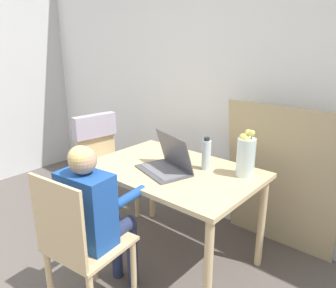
{
  "coord_description": "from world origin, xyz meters",
  "views": [
    {
      "loc": [
        1.49,
        -0.12,
        1.55
      ],
      "look_at": [
        0.16,
        1.44,
        0.89
      ],
      "focal_mm": 35.0,
      "sensor_mm": 36.0,
      "label": 1
    }
  ],
  "objects_px": {
    "laptop": "(168,162)",
    "flower_vase": "(246,155)",
    "chair_occupied": "(80,246)",
    "chair_spare": "(100,149)",
    "person_seated": "(95,210)",
    "water_bottle": "(206,154)"
  },
  "relations": [
    {
      "from": "chair_occupied",
      "to": "laptop",
      "type": "height_order",
      "value": "laptop"
    },
    {
      "from": "chair_occupied",
      "to": "person_seated",
      "type": "distance_m",
      "value": 0.21
    },
    {
      "from": "person_seated",
      "to": "laptop",
      "type": "height_order",
      "value": "person_seated"
    },
    {
      "from": "laptop",
      "to": "water_bottle",
      "type": "relative_size",
      "value": 1.87
    },
    {
      "from": "chair_occupied",
      "to": "chair_spare",
      "type": "xyz_separation_m",
      "value": [
        -0.88,
        0.85,
        0.14
      ]
    },
    {
      "from": "laptop",
      "to": "flower_vase",
      "type": "distance_m",
      "value": 0.51
    },
    {
      "from": "water_bottle",
      "to": "laptop",
      "type": "bearing_deg",
      "value": -134.48
    },
    {
      "from": "person_seated",
      "to": "flower_vase",
      "type": "xyz_separation_m",
      "value": [
        0.48,
        0.83,
        0.21
      ]
    },
    {
      "from": "chair_occupied",
      "to": "chair_spare",
      "type": "relative_size",
      "value": 0.99
    },
    {
      "from": "chair_spare",
      "to": "water_bottle",
      "type": "height_order",
      "value": "water_bottle"
    },
    {
      "from": "laptop",
      "to": "water_bottle",
      "type": "distance_m",
      "value": 0.26
    },
    {
      "from": "chair_spare",
      "to": "chair_occupied",
      "type": "bearing_deg",
      "value": -126.04
    },
    {
      "from": "chair_spare",
      "to": "laptop",
      "type": "xyz_separation_m",
      "value": [
        0.92,
        -0.15,
        0.15
      ]
    },
    {
      "from": "flower_vase",
      "to": "water_bottle",
      "type": "xyz_separation_m",
      "value": [
        -0.25,
        -0.07,
        -0.03
      ]
    },
    {
      "from": "chair_occupied",
      "to": "laptop",
      "type": "bearing_deg",
      "value": -99.51
    },
    {
      "from": "chair_spare",
      "to": "flower_vase",
      "type": "distance_m",
      "value": 1.37
    },
    {
      "from": "chair_spare",
      "to": "person_seated",
      "type": "relative_size",
      "value": 0.88
    },
    {
      "from": "flower_vase",
      "to": "chair_spare",
      "type": "bearing_deg",
      "value": -175.59
    },
    {
      "from": "person_seated",
      "to": "laptop",
      "type": "bearing_deg",
      "value": -101.56
    },
    {
      "from": "person_seated",
      "to": "water_bottle",
      "type": "distance_m",
      "value": 0.81
    },
    {
      "from": "chair_occupied",
      "to": "flower_vase",
      "type": "xyz_separation_m",
      "value": [
        0.47,
        0.95,
        0.37
      ]
    },
    {
      "from": "chair_spare",
      "to": "water_bottle",
      "type": "relative_size",
      "value": 4.06
    }
  ]
}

